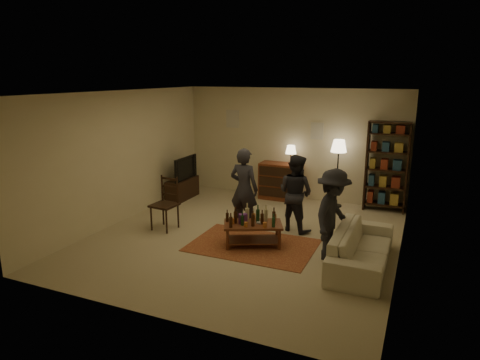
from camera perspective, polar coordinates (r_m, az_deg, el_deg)
The scene contains 13 objects.
floor at distance 8.21m, azimuth 0.66°, elevation -7.60°, with size 6.00×6.00×0.00m, color #C6B793.
room_shell at distance 10.72m, azimuth 3.70°, elevation 7.47°, with size 6.00×6.00×6.00m.
rug at distance 7.82m, azimuth 1.72°, elevation -8.68°, with size 2.20×1.50×0.01m, color maroon.
coffee_table at distance 7.68m, azimuth 1.66°, elevation -6.06°, with size 1.17×0.94×0.76m.
dining_chair at distance 8.62m, azimuth -9.80°, elevation -2.76°, with size 0.50×0.50×1.07m.
tv_stand at distance 10.69m, azimuth -7.70°, elevation -0.44°, with size 0.40×1.00×1.06m.
dresser at distance 10.56m, azimuth 5.42°, elevation -0.04°, with size 1.00×0.50×1.36m.
bookshelf at distance 10.04m, azimuth 18.96°, elevation 1.80°, with size 0.90×0.34×2.02m.
floor_lamp at distance 9.99m, azimuth 13.02°, elevation 3.85°, with size 0.36×0.36×1.57m.
sofa at distance 7.21m, azimuth 15.91°, elevation -8.68°, with size 2.08×0.81×0.61m, color beige.
person_left at distance 8.42m, azimuth 0.53°, elevation -1.20°, with size 0.59×0.39×1.63m, color #2A2931.
person_right at distance 8.40m, azimuth 7.41°, elevation -1.73°, with size 0.74×0.58×1.52m, color #23232A.
person_by_sofa at distance 7.17m, azimuth 12.26°, elevation -4.59°, with size 1.00×0.57×1.54m, color #212128.
Camera 1 is at (2.95, -7.04, 3.01)m, focal length 32.00 mm.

